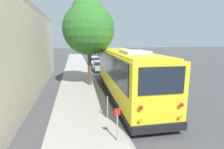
{
  "coord_description": "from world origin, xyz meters",
  "views": [
    {
      "loc": [
        -10.21,
        3.77,
        4.02
      ],
      "look_at": [
        3.22,
        0.85,
        1.3
      ],
      "focal_mm": 28.0,
      "sensor_mm": 36.0,
      "label": 1
    }
  ],
  "objects": [
    {
      "name": "parked_sedan_silver",
      "position": [
        12.51,
        0.53,
        0.61
      ],
      "size": [
        4.3,
        1.74,
        1.32
      ],
      "rotation": [
        0.0,
        0.0,
        0.01
      ],
      "color": "#A8AAAF",
      "rests_on": "ground"
    },
    {
      "name": "curb_strip",
      "position": [
        0.0,
        1.77,
        0.07
      ],
      "size": [
        80.0,
        0.14,
        0.15
      ],
      "primitive_type": "cube",
      "color": "gray",
      "rests_on": "ground"
    },
    {
      "name": "sidewalk_slab",
      "position": [
        0.0,
        3.46,
        0.07
      ],
      "size": [
        80.0,
        3.24,
        0.15
      ],
      "primitive_type": "cube",
      "color": "#A3A099",
      "rests_on": "ground"
    },
    {
      "name": "sign_post_near",
      "position": [
        -4.17,
        2.24,
        0.84
      ],
      "size": [
        0.06,
        0.22,
        1.33
      ],
      "color": "gray",
      "rests_on": "sidewalk_slab"
    },
    {
      "name": "parked_sedan_white",
      "position": [
        18.73,
        0.6,
        0.59
      ],
      "size": [
        4.54,
        1.77,
        1.28
      ],
      "rotation": [
        0.0,
        0.0,
        0.01
      ],
      "color": "silver",
      "rests_on": "ground"
    },
    {
      "name": "street_tree",
      "position": [
        5.0,
        2.48,
        5.2
      ],
      "size": [
        4.32,
        4.32,
        7.57
      ],
      "color": "brown",
      "rests_on": "sidewalk_slab"
    },
    {
      "name": "sign_post_far",
      "position": [
        -2.14,
        2.24,
        0.73
      ],
      "size": [
        0.06,
        0.06,
        1.16
      ],
      "color": "gray",
      "rests_on": "sidewalk_slab"
    },
    {
      "name": "shuttle_bus",
      "position": [
        1.49,
        0.25,
        1.84
      ],
      "size": [
        11.58,
        2.84,
        3.43
      ],
      "rotation": [
        0.0,
        0.0,
        -0.04
      ],
      "color": "yellow",
      "rests_on": "ground"
    },
    {
      "name": "ground_plane",
      "position": [
        0.0,
        0.0,
        0.0
      ],
      "size": [
        160.0,
        160.0,
        0.0
      ],
      "primitive_type": "plane",
      "color": "#474749"
    }
  ]
}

